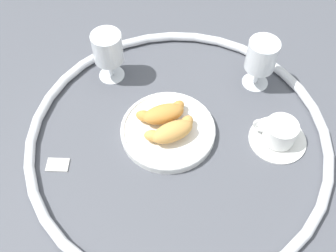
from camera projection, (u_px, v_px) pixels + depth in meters
name	position (u px, v px, depth m)	size (l,w,h in m)	color
ground_plane	(179.00, 140.00, 0.96)	(2.20, 2.20, 0.00)	#4C4F56
table_chrome_rim	(179.00, 137.00, 0.95)	(0.72, 0.72, 0.02)	silver
pastry_plate	(168.00, 130.00, 0.96)	(0.23, 0.23, 0.02)	white
croissant_large	(172.00, 131.00, 0.92)	(0.13, 0.10, 0.04)	#D6994C
croissant_small	(163.00, 113.00, 0.95)	(0.13, 0.09, 0.04)	#CC893D
coffee_cup_near	(279.00, 134.00, 0.94)	(0.14, 0.14, 0.06)	white
juice_glass_left	(108.00, 50.00, 1.01)	(0.08, 0.08, 0.14)	white
juice_glass_right	(261.00, 58.00, 0.99)	(0.08, 0.08, 0.14)	white
sugar_packet	(57.00, 164.00, 0.92)	(0.05, 0.03, 0.01)	white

